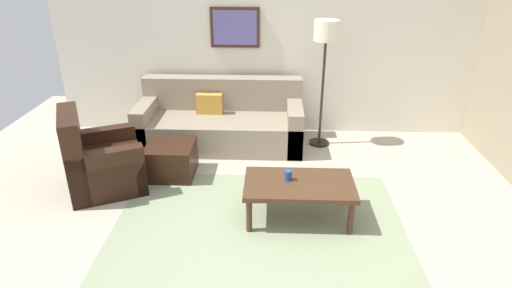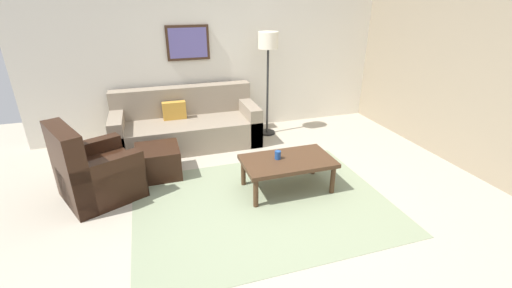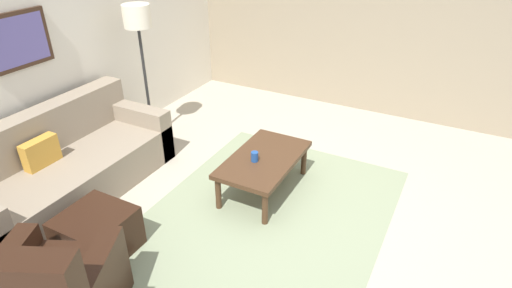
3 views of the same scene
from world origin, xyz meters
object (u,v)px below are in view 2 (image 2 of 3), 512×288
object	(u,v)px
cup	(278,155)
armchair_leather	(93,175)
lamp_standing	(268,51)
couch_main	(186,126)
coffee_table	(288,163)
framed_artwork	(188,43)
ottoman	(158,161)

from	to	relation	value
cup	armchair_leather	bearing A→B (deg)	167.95
armchair_leather	cup	distance (m)	2.19
armchair_leather	lamp_standing	bearing A→B (deg)	26.79
lamp_standing	couch_main	bearing A→B (deg)	179.44
armchair_leather	cup	xyz separation A→B (m)	(2.14, -0.46, 0.15)
coffee_table	armchair_leather	bearing A→B (deg)	167.31
couch_main	framed_artwork	world-z (taller)	framed_artwork
ottoman	cup	xyz separation A→B (m)	(1.39, -0.81, 0.26)
couch_main	framed_artwork	size ratio (longest dim) A/B	3.29
cup	framed_artwork	bearing A→B (deg)	107.58
armchair_leather	framed_artwork	bearing A→B (deg)	51.07
armchair_leather	ottoman	xyz separation A→B (m)	(0.75, 0.35, -0.11)
armchair_leather	lamp_standing	xyz separation A→B (m)	(2.63, 1.33, 1.10)
cup	ottoman	bearing A→B (deg)	149.88
coffee_table	cup	xyz separation A→B (m)	(-0.11, 0.05, 0.10)
lamp_standing	cup	bearing A→B (deg)	-105.50
coffee_table	lamp_standing	xyz separation A→B (m)	(0.38, 1.84, 1.05)
lamp_standing	framed_artwork	world-z (taller)	framed_artwork
coffee_table	ottoman	bearing A→B (deg)	150.30
ottoman	lamp_standing	distance (m)	2.44
cup	lamp_standing	size ratio (longest dim) A/B	0.06
armchair_leather	framed_artwork	world-z (taller)	framed_artwork
coffee_table	lamp_standing	distance (m)	2.15
lamp_standing	coffee_table	bearing A→B (deg)	-101.81
armchair_leather	ottoman	distance (m)	0.83
couch_main	cup	size ratio (longest dim) A/B	21.73
couch_main	armchair_leather	distance (m)	1.83
couch_main	framed_artwork	xyz separation A→B (m)	(0.18, 0.43, 1.24)
lamp_standing	ottoman	bearing A→B (deg)	-152.49
couch_main	cup	bearing A→B (deg)	-63.72
ottoman	lamp_standing	bearing A→B (deg)	27.51
couch_main	coffee_table	size ratio (longest dim) A/B	2.03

